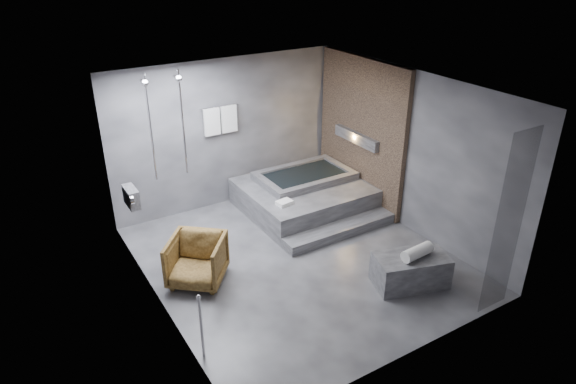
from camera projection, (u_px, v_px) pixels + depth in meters
room at (312, 150)px, 7.92m from camera, size 5.00×5.04×2.82m
tub_deck at (304, 196)px, 9.80m from camera, size 2.20×2.00×0.50m
tub_step at (340, 230)px, 8.97m from camera, size 2.20×0.36×0.18m
concrete_bench at (410, 270)px, 7.62m from camera, size 1.20×0.88×0.48m
driftwood_chair at (197, 260)px, 7.63m from camera, size 1.12×1.12×0.74m
rolled_towel at (417, 252)px, 7.45m from camera, size 0.52×0.22×0.18m
deck_towel at (284, 203)px, 8.94m from camera, size 0.29×0.23×0.07m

